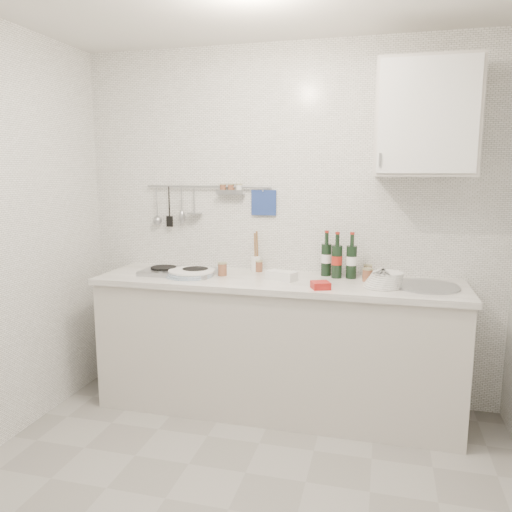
{
  "coord_description": "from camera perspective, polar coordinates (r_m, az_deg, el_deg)",
  "views": [
    {
      "loc": [
        0.68,
        -2.09,
        1.63
      ],
      "look_at": [
        -0.09,
        0.9,
        1.11
      ],
      "focal_mm": 35.0,
      "sensor_mm": 36.0,
      "label": 1
    }
  ],
  "objects": [
    {
      "name": "floor",
      "position": [
        2.74,
        -3.19,
        -26.95
      ],
      "size": [
        3.0,
        3.0,
        0.0
      ],
      "primitive_type": "plane",
      "color": "gray",
      "rests_on": "ground"
    },
    {
      "name": "back_wall",
      "position": [
        3.58,
        3.44,
        3.52
      ],
      "size": [
        3.0,
        0.02,
        2.5
      ],
      "primitive_type": "cube",
      "color": "silver",
      "rests_on": "floor"
    },
    {
      "name": "counter",
      "position": [
        3.47,
        2.44,
        -10.52
      ],
      "size": [
        2.44,
        0.64,
        0.96
      ],
      "color": "#BCB6AE",
      "rests_on": "floor"
    },
    {
      "name": "wall_rail",
      "position": [
        3.69,
        -5.82,
        6.42
      ],
      "size": [
        0.98,
        0.09,
        0.34
      ],
      "color": "#93969B",
      "rests_on": "back_wall"
    },
    {
      "name": "wall_cabinet",
      "position": [
        3.33,
        18.83,
        14.65
      ],
      "size": [
        0.6,
        0.38,
        0.7
      ],
      "color": "#BCB6AE",
      "rests_on": "back_wall"
    },
    {
      "name": "plate_stack_hob",
      "position": [
        3.46,
        -7.51,
        -1.94
      ],
      "size": [
        0.34,
        0.33,
        0.04
      ],
      "rotation": [
        0.0,
        0.0,
        0.15
      ],
      "color": "teal",
      "rests_on": "counter"
    },
    {
      "name": "plate_stack_sink",
      "position": [
        3.2,
        14.49,
        -2.65
      ],
      "size": [
        0.25,
        0.23,
        0.1
      ],
      "rotation": [
        0.0,
        0.0,
        -0.08
      ],
      "color": "white",
      "rests_on": "counter"
    },
    {
      "name": "wine_bottles",
      "position": [
        3.41,
        9.38,
        0.15
      ],
      "size": [
        0.25,
        0.13,
        0.31
      ],
      "rotation": [
        0.0,
        0.0,
        -0.27
      ],
      "color": "black",
      "rests_on": "counter"
    },
    {
      "name": "butter_dish",
      "position": [
        3.31,
        2.95,
        -2.25
      ],
      "size": [
        0.22,
        0.17,
        0.06
      ],
      "primitive_type": "cube",
      "rotation": [
        0.0,
        0.0,
        -0.4
      ],
      "color": "white",
      "rests_on": "counter"
    },
    {
      "name": "strawberry_punnet",
      "position": [
        3.08,
        7.39,
        -3.33
      ],
      "size": [
        0.14,
        0.14,
        0.04
      ],
      "primitive_type": "cube",
      "rotation": [
        0.0,
        0.0,
        0.39
      ],
      "color": "red",
      "rests_on": "counter"
    },
    {
      "name": "utensil_crock",
      "position": [
        3.59,
        -0.01,
        -0.64
      ],
      "size": [
        0.07,
        0.07,
        0.29
      ],
      "rotation": [
        0.0,
        0.0,
        0.08
      ],
      "color": "white",
      "rests_on": "counter"
    },
    {
      "name": "jar_a",
      "position": [
        3.57,
        0.34,
        -1.14
      ],
      "size": [
        0.06,
        0.06,
        0.08
      ],
      "rotation": [
        0.0,
        0.0,
        -0.07
      ],
      "color": "brown",
      "rests_on": "counter"
    },
    {
      "name": "jar_b",
      "position": [
        3.5,
        12.65,
        -1.62
      ],
      "size": [
        0.06,
        0.06,
        0.08
      ],
      "rotation": [
        0.0,
        0.0,
        -0.06
      ],
      "color": "brown",
      "rests_on": "counter"
    },
    {
      "name": "jar_c",
      "position": [
        3.34,
        12.62,
        -2.1
      ],
      "size": [
        0.07,
        0.07,
        0.09
      ],
      "rotation": [
        0.0,
        0.0,
        0.33
      ],
      "color": "brown",
      "rests_on": "counter"
    },
    {
      "name": "jar_d",
      "position": [
        3.44,
        -3.86,
        -1.48
      ],
      "size": [
        0.07,
        0.07,
        0.09
      ],
      "rotation": [
        0.0,
        0.0,
        0.06
      ],
      "color": "brown",
      "rests_on": "counter"
    }
  ]
}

